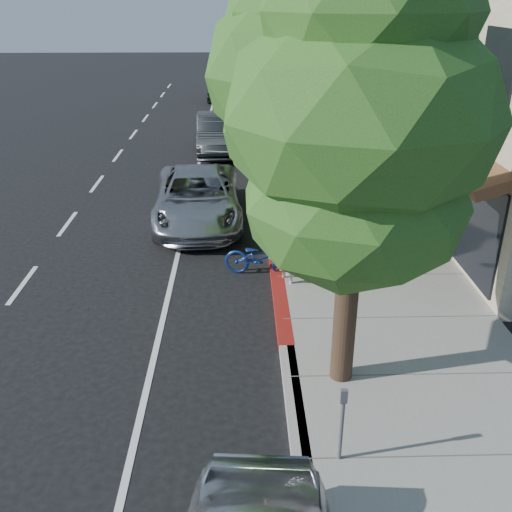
{
  "coord_description": "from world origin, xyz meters",
  "views": [
    {
      "loc": [
        -0.86,
        -10.39,
        6.47
      ],
      "look_at": [
        -0.56,
        0.6,
        1.35
      ],
      "focal_mm": 40.0,
      "sensor_mm": 36.0,
      "label": 1
    }
  ],
  "objects_px": {
    "dark_suv_far": "(226,86)",
    "street_tree_3": "(280,24)",
    "street_tree_5": "(267,28)",
    "white_pickup": "(247,105)",
    "cyclist": "(289,247)",
    "dark_sedan": "(218,133)",
    "pedestrian": "(381,184)",
    "street_tree_1": "(312,77)",
    "street_tree_2": "(292,45)",
    "street_tree_4": "(273,34)",
    "bicycle": "(261,258)",
    "street_tree_0": "(360,123)",
    "silver_suv": "(197,197)"
  },
  "relations": [
    {
      "from": "dark_suv_far",
      "to": "street_tree_3",
      "type": "bearing_deg",
      "value": -70.54
    },
    {
      "from": "street_tree_5",
      "to": "white_pickup",
      "type": "xyz_separation_m",
      "value": [
        -1.4,
        -7.0,
        -3.49
      ]
    },
    {
      "from": "cyclist",
      "to": "white_pickup",
      "type": "relative_size",
      "value": 0.34
    },
    {
      "from": "dark_sedan",
      "to": "pedestrian",
      "type": "distance_m",
      "value": 9.9
    },
    {
      "from": "dark_sedan",
      "to": "dark_suv_far",
      "type": "height_order",
      "value": "dark_suv_far"
    },
    {
      "from": "street_tree_3",
      "to": "dark_sedan",
      "type": "relative_size",
      "value": 1.68
    },
    {
      "from": "street_tree_1",
      "to": "street_tree_2",
      "type": "height_order",
      "value": "street_tree_2"
    },
    {
      "from": "cyclist",
      "to": "dark_suv_far",
      "type": "distance_m",
      "value": 26.25
    },
    {
      "from": "cyclist",
      "to": "dark_sedan",
      "type": "xyz_separation_m",
      "value": [
        -2.12,
        12.68,
        -0.2
      ]
    },
    {
      "from": "street_tree_5",
      "to": "dark_suv_far",
      "type": "bearing_deg",
      "value": -179.85
    },
    {
      "from": "street_tree_2",
      "to": "pedestrian",
      "type": "height_order",
      "value": "street_tree_2"
    },
    {
      "from": "street_tree_4",
      "to": "pedestrian",
      "type": "height_order",
      "value": "street_tree_4"
    },
    {
      "from": "street_tree_5",
      "to": "bicycle",
      "type": "xyz_separation_m",
      "value": [
        -1.3,
        -25.63,
        -3.87
      ]
    },
    {
      "from": "street_tree_3",
      "to": "street_tree_4",
      "type": "xyz_separation_m",
      "value": [
        0.0,
        6.0,
        -0.77
      ]
    },
    {
      "from": "street_tree_4",
      "to": "bicycle",
      "type": "xyz_separation_m",
      "value": [
        -1.3,
        -19.63,
        -3.93
      ]
    },
    {
      "from": "dark_suv_far",
      "to": "street_tree_2",
      "type": "bearing_deg",
      "value": -74.63
    },
    {
      "from": "cyclist",
      "to": "dark_suv_far",
      "type": "xyz_separation_m",
      "value": [
        -2.01,
        26.18,
        -0.17
      ]
    },
    {
      "from": "street_tree_0",
      "to": "dark_sedan",
      "type": "distance_m",
      "value": 17.18
    },
    {
      "from": "street_tree_1",
      "to": "silver_suv",
      "type": "height_order",
      "value": "street_tree_1"
    },
    {
      "from": "street_tree_1",
      "to": "cyclist",
      "type": "bearing_deg",
      "value": -106.59
    },
    {
      "from": "street_tree_2",
      "to": "pedestrian",
      "type": "distance_m",
      "value": 5.9
    },
    {
      "from": "street_tree_3",
      "to": "dark_sedan",
      "type": "bearing_deg",
      "value": -151.55
    },
    {
      "from": "street_tree_1",
      "to": "street_tree_2",
      "type": "relative_size",
      "value": 0.98
    },
    {
      "from": "pedestrian",
      "to": "dark_sedan",
      "type": "bearing_deg",
      "value": -57.43
    },
    {
      "from": "street_tree_0",
      "to": "street_tree_5",
      "type": "height_order",
      "value": "street_tree_0"
    },
    {
      "from": "pedestrian",
      "to": "street_tree_3",
      "type": "bearing_deg",
      "value": -75.4
    },
    {
      "from": "silver_suv",
      "to": "dark_suv_far",
      "type": "height_order",
      "value": "dark_suv_far"
    },
    {
      "from": "street_tree_1",
      "to": "street_tree_2",
      "type": "bearing_deg",
      "value": 90.0
    },
    {
      "from": "street_tree_1",
      "to": "street_tree_4",
      "type": "height_order",
      "value": "street_tree_1"
    },
    {
      "from": "street_tree_0",
      "to": "silver_suv",
      "type": "xyz_separation_m",
      "value": [
        -3.1,
        8.15,
        -3.94
      ]
    },
    {
      "from": "dark_suv_far",
      "to": "bicycle",
      "type": "bearing_deg",
      "value": -80.0
    },
    {
      "from": "street_tree_0",
      "to": "dark_suv_far",
      "type": "xyz_separation_m",
      "value": [
        -2.66,
        29.99,
        -3.87
      ]
    },
    {
      "from": "white_pickup",
      "to": "street_tree_1",
      "type": "bearing_deg",
      "value": -82.77
    },
    {
      "from": "street_tree_5",
      "to": "street_tree_4",
      "type": "bearing_deg",
      "value": -90.0
    },
    {
      "from": "dark_sedan",
      "to": "dark_suv_far",
      "type": "distance_m",
      "value": 13.49
    },
    {
      "from": "cyclist",
      "to": "dark_suv_far",
      "type": "height_order",
      "value": "cyclist"
    },
    {
      "from": "street_tree_2",
      "to": "cyclist",
      "type": "height_order",
      "value": "street_tree_2"
    },
    {
      "from": "street_tree_5",
      "to": "white_pickup",
      "type": "relative_size",
      "value": 1.21
    },
    {
      "from": "bicycle",
      "to": "dark_sedan",
      "type": "height_order",
      "value": "dark_sedan"
    },
    {
      "from": "street_tree_0",
      "to": "street_tree_2",
      "type": "height_order",
      "value": "street_tree_2"
    },
    {
      "from": "silver_suv",
      "to": "dark_sedan",
      "type": "bearing_deg",
      "value": 84.51
    },
    {
      "from": "bicycle",
      "to": "dark_suv_far",
      "type": "distance_m",
      "value": 25.66
    },
    {
      "from": "street_tree_5",
      "to": "street_tree_2",
      "type": "bearing_deg",
      "value": -90.0
    },
    {
      "from": "silver_suv",
      "to": "dark_suv_far",
      "type": "relative_size",
      "value": 1.11
    },
    {
      "from": "cyclist",
      "to": "pedestrian",
      "type": "xyz_separation_m",
      "value": [
        3.16,
        4.31,
        0.12
      ]
    },
    {
      "from": "street_tree_3",
      "to": "cyclist",
      "type": "height_order",
      "value": "street_tree_3"
    },
    {
      "from": "street_tree_5",
      "to": "white_pickup",
      "type": "height_order",
      "value": "street_tree_5"
    },
    {
      "from": "white_pickup",
      "to": "pedestrian",
      "type": "relative_size",
      "value": 3.02
    },
    {
      "from": "street_tree_2",
      "to": "dark_sedan",
      "type": "distance_m",
      "value": 6.63
    },
    {
      "from": "street_tree_1",
      "to": "cyclist",
      "type": "distance_m",
      "value": 4.23
    }
  ]
}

